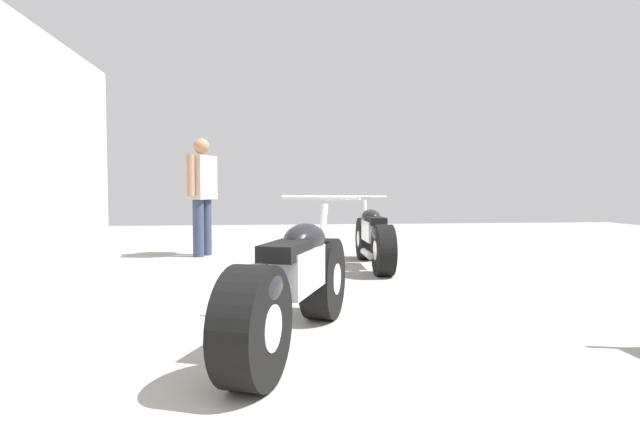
% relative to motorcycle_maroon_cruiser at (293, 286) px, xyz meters
% --- Properties ---
extents(ground_plane, '(18.44, 18.44, 0.00)m').
position_rel_motorcycle_maroon_cruiser_xyz_m(ground_plane, '(0.43, 1.33, -0.39)').
color(ground_plane, gray).
extents(motorcycle_maroon_cruiser, '(0.95, 1.93, 0.93)m').
position_rel_motorcycle_maroon_cruiser_xyz_m(motorcycle_maroon_cruiser, '(0.00, 0.00, 0.00)').
color(motorcycle_maroon_cruiser, black).
rests_on(motorcycle_maroon_cruiser, ground_plane).
extents(motorcycle_black_naked, '(0.56, 1.89, 0.88)m').
position_rel_motorcycle_maroon_cruiser_xyz_m(motorcycle_black_naked, '(1.16, 3.07, -0.02)').
color(motorcycle_black_naked, black).
rests_on(motorcycle_black_naked, ground_plane).
extents(mechanic_in_blue, '(0.42, 0.66, 1.70)m').
position_rel_motorcycle_maroon_cruiser_xyz_m(mechanic_in_blue, '(-1.09, 4.38, 0.58)').
color(mechanic_in_blue, '#2D3851').
rests_on(mechanic_in_blue, ground_plane).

